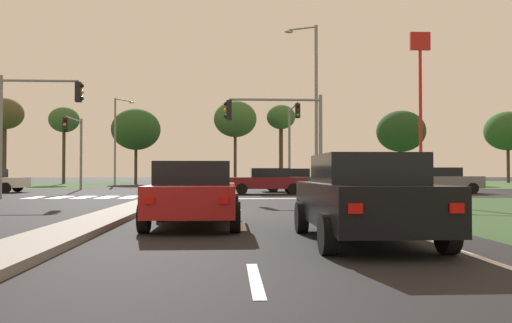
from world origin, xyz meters
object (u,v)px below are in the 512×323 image
Objects in this scene: traffic_signal_far_right at (292,131)px; treeline_seventh at (508,131)px; car_maroon_third at (267,181)px; street_lamp_third at (117,136)px; treeline_third at (136,129)px; traffic_signal_far_left at (75,140)px; car_blue_sixth at (182,177)px; pedestrian_at_median at (187,172)px; car_teal_second at (294,180)px; fastfood_pole_sign at (420,76)px; car_beige_seventh at (206,184)px; treeline_near at (5,115)px; treeline_sixth at (401,131)px; car_black_fifth at (364,197)px; street_lamp_second at (314,100)px; car_red_near at (194,193)px; traffic_signal_near_left at (30,115)px; treeline_fourth at (235,119)px; treeline_second at (64,121)px; treeline_fifth at (281,119)px; car_grey_eighth at (443,180)px; traffic_signal_near_right at (283,126)px.

treeline_seventh is (28.95, 24.05, 2.05)m from traffic_signal_far_right.
street_lamp_third is (-13.67, 23.38, 4.19)m from car_maroon_third.
street_lamp_third reaches higher than treeline_third.
traffic_signal_far_left is 0.62× the size of treeline_third.
treeline_seventh is at bearing 2.98° from treeline_third.
pedestrian_at_median is at bearing 96.65° from car_blue_sixth.
car_teal_second is at bearing -51.55° from street_lamp_third.
fastfood_pole_sign is (28.45, -8.11, 4.90)m from street_lamp_third.
car_beige_seventh is 0.45× the size of treeline_near.
car_black_fifth is at bearing -109.34° from treeline_sixth.
car_beige_seventh is 0.42× the size of street_lamp_second.
car_red_near is 15.79m from traffic_signal_near_left.
street_lamp_second reaches higher than treeline_third.
traffic_signal_far_left is 0.57× the size of treeline_fourth.
treeline_near is 7.37m from treeline_second.
car_red_near is 0.47× the size of treeline_fifth.
car_blue_sixth is at bearing -146.46° from car_grey_eighth.
car_maroon_third is at bearing -28.93° from car_teal_second.
treeline_third reaches higher than car_blue_sixth.
traffic_signal_far_left reaches higher than car_red_near.
car_red_near is at bearing -88.97° from car_beige_seventh.
car_maroon_third is (2.98, 17.78, -0.00)m from car_red_near.
fastfood_pole_sign is at bearing 54.60° from traffic_signal_near_right.
car_beige_seventh is 1.01× the size of car_grey_eighth.
car_blue_sixth is 21.94m from traffic_signal_far_left.
treeline_third reaches higher than traffic_signal_far_right.
car_blue_sixth is at bearing 2.57° from treeline_second.
treeline_fourth is (-4.55, 25.38, 1.43)m from street_lamp_second.
car_black_fifth is 1.04× the size of car_beige_seventh.
traffic_signal_far_right reaches higher than car_red_near.
street_lamp_third is 0.64× the size of fastfood_pole_sign.
treeline_third is 0.98× the size of treeline_seventh.
car_red_near is at bearing 138.21° from car_black_fifth.
car_blue_sixth is 24.52m from treeline_sixth.
car_maroon_third is at bearing -122.96° from treeline_sixth.
traffic_signal_near_right is (3.56, 3.68, 2.72)m from car_beige_seventh.
car_red_near is 21.99m from car_teal_second.
car_grey_eighth is (10.35, 21.21, -0.02)m from car_black_fifth.
car_beige_seventh is 36.02m from treeline_fourth.
treeline_second is 23.86m from treeline_fifth.
pedestrian_at_median reaches higher than car_beige_seventh.
traffic_signal_near_right is at bearing -125.40° from fastfood_pole_sign.
treeline_near reaches higher than traffic_signal_near_right.
car_black_fifth is 60.08m from treeline_seventh.
street_lamp_second is at bearing -96.63° from car_grey_eighth.
treeline_third is (-12.62, 28.26, 5.27)m from car_maroon_third.
treeline_seventh reaches higher than car_black_fifth.
car_maroon_third is at bearing -59.68° from street_lamp_third.
car_beige_seventh is (-5.15, -12.26, 0.00)m from car_teal_second.
treeline_fourth is at bearing 72.51° from traffic_signal_near_left.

